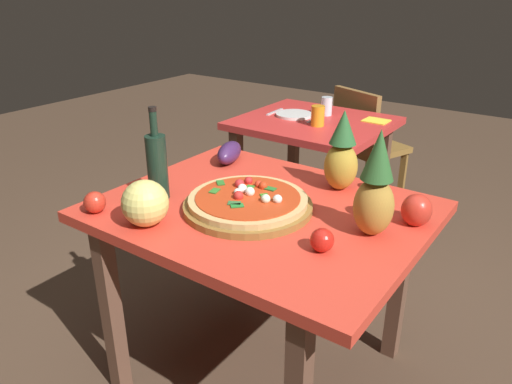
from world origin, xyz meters
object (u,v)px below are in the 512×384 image
Objects in this scene: tomato_near_board at (368,206)px; fork_utensil at (275,112)px; pizza_board at (248,206)px; knife_utensil at (315,119)px; pineapple_right at (375,189)px; dinner_plate at (294,115)px; background_table at (313,141)px; drinking_glass_juice at (318,116)px; pineapple_left at (342,154)px; tomato_beside_pepper at (95,202)px; napkin_folded at (376,121)px; bell_pepper at (417,210)px; display_table at (262,230)px; dining_chair at (364,142)px; wine_bottle at (157,165)px; pizza at (248,199)px; drinking_glass_water at (327,106)px; tomato_by_bottle at (376,182)px; eggplant at (229,153)px; tomato_at_corner at (322,240)px; melon at (145,203)px.

fork_utensil is (-1.05, 1.00, -0.03)m from tomato_near_board.
pizza_board reaches higher than knife_utensil.
pineapple_right reaches higher than dinner_plate.
pizza_board is at bearing -75.31° from knife_utensil.
background_table is 7.43× the size of drinking_glass_juice.
tomato_beside_pepper is at bearing -131.17° from pineapple_left.
tomato_near_board is 0.52× the size of napkin_folded.
tomato_near_board is (0.18, -0.16, -0.11)m from pineapple_left.
pizza_board is at bearing -86.25° from napkin_folded.
bell_pepper is at bearing -42.29° from dinner_plate.
dining_chair is at bearing 101.41° from display_table.
wine_bottle reaches higher than display_table.
pineapple_left is 0.93m from tomato_beside_pepper.
pineapple_right is at bearing 10.93° from pizza.
wine_bottle is at bearing -87.67° from drinking_glass_water.
drinking_glass_juice is 0.24m from drinking_glass_water.
pineapple_right is at bearing -69.30° from tomato_by_bottle.
drinking_glass_juice is (0.04, 0.75, 0.01)m from eggplant.
drinking_glass_juice is at bearing 126.72° from pineapple_right.
pizza reaches higher than pizza_board.
pizza_board is 0.03m from pizza.
knife_utensil is (-0.00, 0.01, 0.14)m from background_table.
dining_chair reaches higher than tomato_at_corner.
drinking_glass_juice is at bearing -26.17° from dinner_plate.
pineapple_right is 2.23× the size of melon.
dining_chair is 4.72× the size of fork_utensil.
pizza is at bearing -169.07° from pineapple_right.
bell_pepper reaches higher than tomato_near_board.
display_table is at bearing 40.07° from tomato_beside_pepper.
display_table is 8.14× the size of napkin_folded.
drinking_glass_juice is at bearing 134.54° from bell_pepper.
drinking_glass_juice reaches higher than fork_utensil.
wine_bottle is 1.34m from dinner_plate.
tomato_by_bottle is (0.63, 0.54, -0.10)m from wine_bottle.
display_table is 1.36m from drinking_glass_water.
pizza reaches higher than knife_utensil.
fork_utensil is (-0.35, 1.32, -0.13)m from wine_bottle.
tomato_beside_pepper is 1.54m from dinner_plate.
bell_pepper is at bearing -41.38° from tomato_by_bottle.
fork_utensil is (-0.47, 1.50, -0.07)m from melon.
display_table is at bearing 58.06° from pizza.
drinking_glass_juice reaches higher than dinner_plate.
pineapple_left is 4.37× the size of tomato_near_board.
tomato_by_bottle is at bearing -47.38° from background_table.
dinner_plate is at bearing 137.71° from bell_pepper.
tomato_beside_pepper is (-0.78, -0.23, 0.00)m from tomato_at_corner.
background_table is 2.39× the size of pineapple_right.
fork_utensil is (-0.98, 0.77, -0.03)m from tomato_by_bottle.
wine_bottle reaches higher than fork_utensil.
knife_utensil is at bearing 104.75° from dining_chair.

